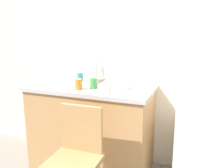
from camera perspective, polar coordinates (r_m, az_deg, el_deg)
back_wall at (r=2.63m, az=6.90°, el=6.61°), size 4.80×0.10×2.41m
cabinet_base at (r=2.65m, az=-4.77°, el=-10.53°), size 1.25×0.60×0.88m
countertop at (r=2.50m, az=-4.97°, el=-0.86°), size 1.29×0.64×0.04m
faucet at (r=2.72m, az=-3.79°, el=3.18°), size 0.02×0.02×0.23m
refrigerator at (r=2.35m, az=22.06°, el=-8.90°), size 0.55×0.61×1.32m
chair at (r=2.03m, az=-8.57°, el=-16.59°), size 0.41×0.41×0.89m
dish_tray at (r=2.40m, az=0.89°, el=-0.33°), size 0.28×0.20×0.05m
terracotta_bowl at (r=2.56m, az=-3.02°, el=0.69°), size 0.13×0.13×0.07m
cup_teal at (r=2.74m, az=-7.56°, el=1.68°), size 0.07×0.07×0.09m
cup_green at (r=2.38m, az=-4.39°, el=0.19°), size 0.07×0.07×0.11m
cup_white at (r=2.20m, az=-0.94°, el=-1.30°), size 0.06×0.06×0.07m
cup_orange at (r=2.35m, az=-7.90°, el=-0.06°), size 0.07×0.07×0.10m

